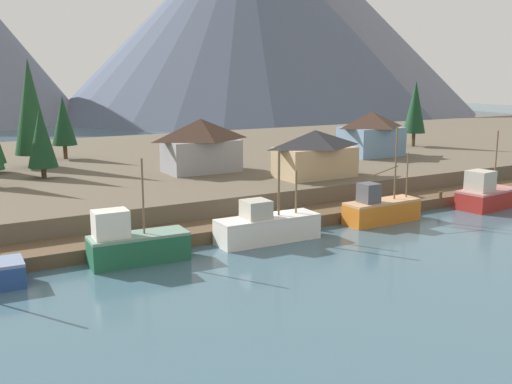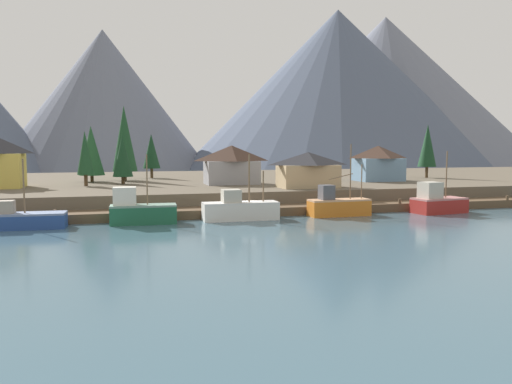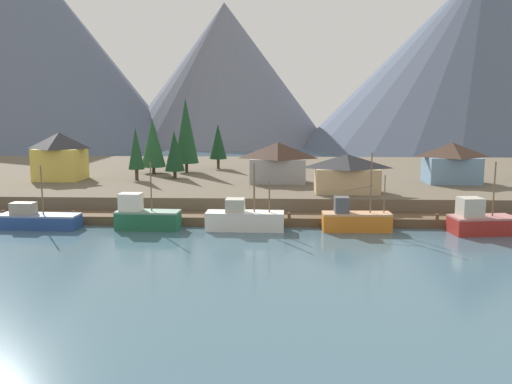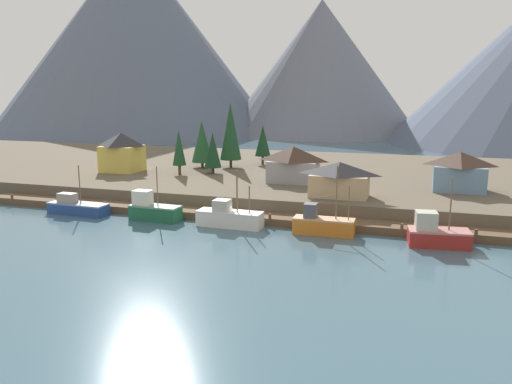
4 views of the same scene
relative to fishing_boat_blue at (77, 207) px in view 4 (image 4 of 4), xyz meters
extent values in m
cube|color=#3D5B6B|center=(23.26, 21.61, -1.45)|extent=(400.00, 400.00, 1.00)
cube|color=brown|center=(23.26, 3.61, -0.45)|extent=(80.00, 4.00, 1.00)
cylinder|color=brown|center=(-12.74, 1.81, -0.15)|extent=(0.36, 0.36, 1.60)
cylinder|color=brown|center=(-4.74, 1.81, -0.15)|extent=(0.36, 0.36, 1.60)
cylinder|color=brown|center=(3.26, 1.81, -0.15)|extent=(0.36, 0.36, 1.60)
cylinder|color=brown|center=(11.26, 1.81, -0.15)|extent=(0.36, 0.36, 1.60)
cylinder|color=brown|center=(19.26, 1.81, -0.15)|extent=(0.36, 0.36, 1.60)
cylinder|color=brown|center=(27.26, 1.81, -0.15)|extent=(0.36, 0.36, 1.60)
cylinder|color=brown|center=(35.26, 1.81, -0.15)|extent=(0.36, 0.36, 1.60)
cylinder|color=brown|center=(43.26, 1.81, -0.15)|extent=(0.36, 0.36, 1.60)
cylinder|color=brown|center=(51.26, 1.81, -0.15)|extent=(0.36, 0.36, 1.60)
cube|color=brown|center=(23.26, 33.61, 0.30)|extent=(400.00, 56.00, 2.50)
cone|color=slate|center=(-66.53, 130.26, 36.22)|extent=(113.98, 113.98, 74.36)
cone|color=slate|center=(5.87, 146.64, 24.62)|extent=(77.29, 77.29, 51.15)
cube|color=navy|center=(0.20, -0.01, -0.28)|extent=(8.72, 2.97, 1.36)
cube|color=#6C7DA2|center=(0.20, -0.01, 0.50)|extent=(8.72, 2.97, 0.20)
cube|color=gray|center=(-1.53, 0.07, 1.23)|extent=(2.61, 1.55, 1.25)
cylinder|color=brown|center=(0.69, -0.03, 3.27)|extent=(0.16, 0.16, 5.32)
cube|color=#1E5B3D|center=(12.09, 0.10, -0.05)|extent=(6.87, 2.76, 1.81)
cube|color=gray|center=(12.09, 0.10, 0.96)|extent=(6.87, 2.76, 0.20)
cube|color=silver|center=(10.22, 0.19, 1.99)|extent=(2.39, 1.77, 1.87)
cylinder|color=brown|center=(12.51, 0.08, 3.67)|extent=(0.14, 0.14, 5.23)
cube|color=silver|center=(22.53, 0.12, -0.07)|extent=(8.33, 2.71, 1.78)
cube|color=silver|center=(22.53, 0.12, 0.92)|extent=(8.33, 2.71, 0.20)
cube|color=#B2AD9E|center=(21.48, 0.14, 1.73)|extent=(2.00, 1.99, 1.40)
cylinder|color=brown|center=(23.51, 0.11, 3.63)|extent=(0.19, 0.19, 5.21)
cylinder|color=brown|center=(25.12, 0.08, 2.73)|extent=(0.16, 0.16, 3.42)
cube|color=#CC6B1E|center=(34.38, 0.27, -0.08)|extent=(7.23, 2.44, 1.76)
cube|color=tan|center=(34.38, 0.27, 0.90)|extent=(7.23, 2.44, 0.20)
cube|color=#4C4C51|center=(32.76, 0.24, 1.84)|extent=(1.52, 1.63, 1.68)
cylinder|color=brown|center=(35.79, 0.30, 4.20)|extent=(0.15, 0.15, 6.39)
cylinder|color=brown|center=(37.24, 0.32, 3.01)|extent=(0.12, 0.12, 4.02)
cylinder|color=brown|center=(34.56, 0.28, 3.63)|extent=(3.03, 0.15, 0.73)
cube|color=maroon|center=(47.26, -0.49, -0.13)|extent=(6.82, 3.86, 1.64)
cube|color=#AD6C6A|center=(47.26, -0.49, 0.78)|extent=(6.82, 3.86, 0.20)
cube|color=#B2AD9E|center=(45.83, -0.67, 1.87)|extent=(2.49, 2.39, 1.96)
cylinder|color=brown|center=(48.26, -0.36, 3.72)|extent=(0.16, 0.16, 5.66)
cube|color=#6689A8|center=(50.36, 20.32, 3.38)|extent=(7.10, 5.47, 3.68)
pyramid|color=#422D23|center=(50.36, 20.32, 6.22)|extent=(7.46, 5.74, 2.00)
cube|color=gray|center=(25.93, 19.53, 3.26)|extent=(7.69, 4.68, 3.43)
pyramid|color=#422D23|center=(25.93, 19.53, 6.11)|extent=(8.08, 4.91, 2.28)
cube|color=tan|center=(34.52, 10.64, 3.08)|extent=(7.81, 4.49, 3.07)
pyramid|color=#2D2D33|center=(34.52, 10.64, 5.48)|extent=(8.20, 4.72, 1.74)
cube|color=gold|center=(-5.94, 21.25, 3.85)|extent=(6.45, 5.74, 4.62)
pyramid|color=#2D2D33|center=(-5.94, 21.25, 7.31)|extent=(6.77, 6.02, 2.30)
cylinder|color=#4C3823|center=(10.88, 31.71, 2.31)|extent=(0.50, 0.50, 1.53)
cone|color=#194223|center=(10.88, 31.71, 8.39)|extent=(3.99, 3.99, 10.63)
cylinder|color=#4C3823|center=(5.79, 29.99, 2.08)|extent=(0.50, 0.50, 1.06)
cone|color=#1E4C28|center=(5.79, 29.99, 6.47)|extent=(3.95, 3.95, 7.73)
cylinder|color=#4C3823|center=(5.34, 21.24, 2.36)|extent=(0.50, 0.50, 1.64)
cone|color=#194223|center=(5.34, 21.24, 6.23)|extent=(2.32, 2.32, 6.10)
cylinder|color=#4C3823|center=(10.43, 24.01, 2.10)|extent=(0.50, 0.50, 1.11)
cone|color=#14381E|center=(10.43, 24.01, 5.68)|extent=(2.96, 2.96, 6.06)
cylinder|color=#4C3823|center=(15.51, 37.19, 2.41)|extent=(0.50, 0.50, 1.73)
cone|color=#14381E|center=(15.51, 37.19, 6.30)|extent=(3.05, 3.05, 6.03)
camera|label=1|loc=(-0.64, -37.95, 11.80)|focal=41.47mm
camera|label=2|loc=(9.38, -53.85, 7.12)|focal=35.74mm
camera|label=3|loc=(26.12, -56.17, 11.85)|focal=37.85mm
camera|label=4|loc=(44.65, -58.32, 15.87)|focal=36.02mm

